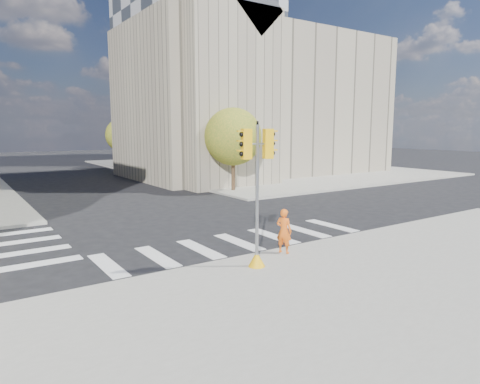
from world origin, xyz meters
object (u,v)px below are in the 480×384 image
(lamp_near, at_px, (211,129))
(traffic_signal, at_px, (257,206))
(photographer, at_px, (284,231))
(lamp_far, at_px, (146,129))

(lamp_near, xyz_separation_m, traffic_signal, (-9.60, -19.30, -2.42))
(lamp_near, relative_size, traffic_signal, 1.72)
(photographer, bearing_deg, lamp_far, -37.26)
(lamp_far, distance_m, traffic_signal, 34.74)
(lamp_far, bearing_deg, traffic_signal, -106.08)
(lamp_far, relative_size, traffic_signal, 1.72)
(lamp_near, height_order, lamp_far, same)
(lamp_far, height_order, photographer, lamp_far)
(lamp_far, height_order, traffic_signal, lamp_far)
(lamp_near, distance_m, traffic_signal, 21.69)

